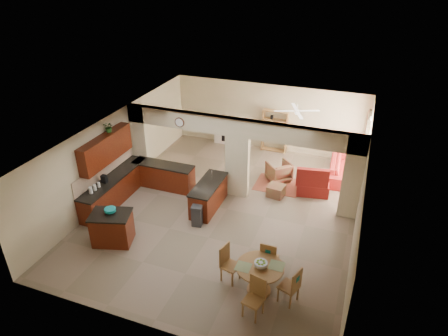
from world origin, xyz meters
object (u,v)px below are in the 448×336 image
(dining_table, at_px, (260,275))
(sofa, at_px, (343,168))
(kitchen_island, at_px, (112,228))
(armchair, at_px, (279,171))

(dining_table, relative_size, sofa, 0.50)
(kitchen_island, distance_m, dining_table, 4.50)
(sofa, relative_size, armchair, 2.95)
(kitchen_island, relative_size, dining_table, 1.11)
(armchair, bearing_deg, sofa, 163.75)
(kitchen_island, distance_m, sofa, 8.54)
(sofa, height_order, armchair, armchair)
(armchair, bearing_deg, kitchen_island, 11.91)
(sofa, bearing_deg, kitchen_island, 134.29)
(dining_table, height_order, sofa, dining_table)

